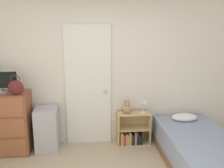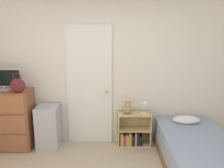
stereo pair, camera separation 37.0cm
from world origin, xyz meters
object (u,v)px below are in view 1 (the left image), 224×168
(handbag, at_px, (16,87))
(teddy_bear, at_px, (127,107))
(desk_lamp, at_px, (145,104))
(bed, at_px, (201,152))
(dresser, at_px, (5,123))
(storage_bin, at_px, (47,129))
(bookshelf, at_px, (132,132))

(handbag, distance_m, teddy_bear, 1.84)
(handbag, bearing_deg, desk_lamp, 5.68)
(teddy_bear, xyz_separation_m, bed, (0.99, -0.83, -0.44))
(teddy_bear, xyz_separation_m, desk_lamp, (0.30, -0.04, 0.06))
(dresser, xyz_separation_m, handbag, (0.27, -0.15, 0.63))
(handbag, bearing_deg, bed, -11.96)
(handbag, distance_m, storage_bin, 0.89)
(teddy_bear, bearing_deg, dresser, -177.22)
(desk_lamp, relative_size, bed, 0.12)
(handbag, bearing_deg, storage_bin, 22.68)
(desk_lamp, bearing_deg, teddy_bear, 172.55)
(dresser, relative_size, handbag, 3.18)
(handbag, bearing_deg, dresser, 151.29)
(handbag, distance_m, bed, 2.96)
(storage_bin, bearing_deg, desk_lamp, 1.28)
(dresser, bearing_deg, storage_bin, 1.88)
(storage_bin, relative_size, desk_lamp, 3.09)
(teddy_bear, distance_m, bed, 1.37)
(teddy_bear, relative_size, desk_lamp, 0.98)
(dresser, xyz_separation_m, storage_bin, (0.67, 0.02, -0.14))
(dresser, height_order, bookshelf, dresser)
(storage_bin, bearing_deg, dresser, -178.12)
(teddy_bear, bearing_deg, handbag, -172.09)
(handbag, relative_size, bed, 0.16)
(dresser, distance_m, bookshelf, 2.16)
(dresser, height_order, bed, dresser)
(dresser, height_order, teddy_bear, dresser)
(bookshelf, bearing_deg, bed, -42.92)
(storage_bin, height_order, bookshelf, storage_bin)
(storage_bin, relative_size, bookshelf, 1.27)
(desk_lamp, distance_m, bed, 1.16)
(handbag, height_order, teddy_bear, handbag)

